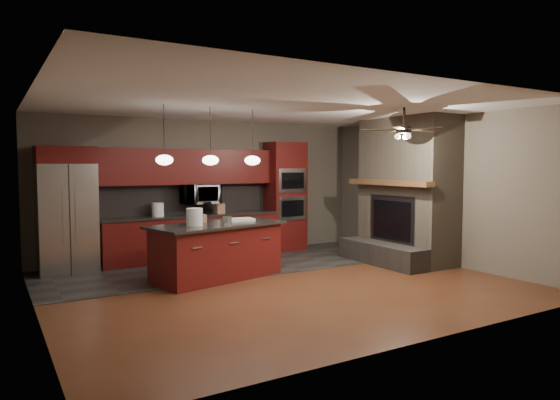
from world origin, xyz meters
TOP-DOWN VIEW (x-y plane):
  - ground at (0.00, 0.00)m, footprint 7.00×7.00m
  - ceiling at (0.00, 0.00)m, footprint 7.00×6.00m
  - back_wall at (0.00, 3.00)m, footprint 7.00×0.02m
  - right_wall at (3.50, 0.00)m, footprint 0.02×6.00m
  - left_wall at (-3.50, 0.00)m, footprint 0.02×6.00m
  - slate_tile_patch at (0.00, 1.80)m, footprint 7.00×2.40m
  - fireplace_column at (3.04, 0.40)m, footprint 1.30×2.10m
  - back_cabinetry at (-0.48, 2.74)m, footprint 3.59×0.64m
  - oven_tower at (1.70, 2.69)m, footprint 0.80×0.63m
  - microwave at (-0.27, 2.75)m, footprint 0.73×0.41m
  - refrigerator at (-2.79, 2.62)m, footprint 0.95×0.75m
  - kitchen_island at (-0.73, 0.87)m, footprint 2.41×1.50m
  - white_bucket at (-1.15, 0.77)m, footprint 0.27×0.27m
  - paint_can at (-0.54, 0.87)m, footprint 0.19×0.19m
  - paint_tray at (-0.22, 1.03)m, footprint 0.48×0.37m
  - cardboard_box at (-0.90, 1.17)m, footprint 0.21×0.17m
  - counter_bucket at (-1.16, 2.70)m, footprint 0.29×0.29m
  - counter_box at (0.11, 2.65)m, footprint 0.20×0.17m
  - pendant_left at (-1.65, 0.70)m, footprint 0.26×0.26m
  - pendant_center at (-0.90, 0.70)m, footprint 0.26×0.26m
  - pendant_right at (-0.15, 0.70)m, footprint 0.26×0.26m
  - ceiling_fan at (1.80, -0.80)m, footprint 1.27×1.33m

SIDE VIEW (x-z plane):
  - ground at x=0.00m, z-range 0.00..0.00m
  - slate_tile_patch at x=0.00m, z-range 0.00..0.01m
  - kitchen_island at x=-0.73m, z-range 0.00..0.92m
  - back_cabinetry at x=-0.48m, z-range -0.21..1.99m
  - paint_tray at x=-0.22m, z-range 0.92..0.96m
  - paint_can at x=-0.54m, z-range 0.92..1.02m
  - cardboard_box at x=-0.90m, z-range 0.92..1.05m
  - counter_box at x=0.11m, z-range 0.90..1.10m
  - counter_bucket at x=-1.16m, z-range 0.90..1.16m
  - white_bucket at x=-1.15m, z-range 0.92..1.20m
  - refrigerator at x=-2.79m, z-range 0.00..2.20m
  - oven_tower at x=1.70m, z-range 0.00..2.38m
  - fireplace_column at x=3.04m, z-range -0.10..2.70m
  - microwave at x=-0.27m, z-range 1.05..1.55m
  - back_wall at x=0.00m, z-range 0.00..2.80m
  - right_wall at x=3.50m, z-range 0.00..2.80m
  - left_wall at x=-3.50m, z-range 0.00..2.80m
  - pendant_left at x=-1.65m, z-range 1.51..2.42m
  - pendant_center at x=-0.90m, z-range 1.51..2.42m
  - pendant_right at x=-0.15m, z-range 1.51..2.42m
  - ceiling_fan at x=1.80m, z-range 2.25..2.66m
  - ceiling at x=0.00m, z-range 2.79..2.81m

